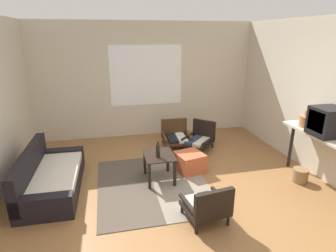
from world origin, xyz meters
TOP-DOWN VIEW (x-y plane):
  - ground_plane at (0.00, 0.00)m, footprint 7.80×7.80m
  - far_wall_with_window at (0.00, 3.06)m, footprint 5.60×0.13m
  - side_wall_right at (2.66, 0.30)m, footprint 0.12×6.60m
  - area_rug at (-0.30, 0.51)m, footprint 1.81×2.13m
  - couch at (-1.94, 0.74)m, footprint 0.84×1.81m
  - coffee_table at (-0.16, 0.65)m, footprint 0.50×0.60m
  - armchair_by_window at (0.50, 2.09)m, footprint 0.62×0.65m
  - armchair_striped_foreground at (0.24, -0.61)m, footprint 0.62×0.60m
  - armchair_corner at (0.98, 1.83)m, footprint 0.81×0.81m
  - ottoman_orange at (0.45, 0.86)m, footprint 0.56×0.56m
  - console_shelf at (2.34, -0.03)m, footprint 0.41×1.40m
  - crt_television at (2.34, -0.13)m, footprint 0.45×0.44m
  - clay_vase at (2.34, 0.30)m, footprint 0.25×0.25m
  - glass_bottle at (-0.20, 0.57)m, footprint 0.06×0.06m
  - wicker_basket at (2.17, 0.06)m, footprint 0.25×0.25m

SIDE VIEW (x-z plane):
  - ground_plane at x=0.00m, z-range 0.00..0.00m
  - area_rug at x=-0.30m, z-range 0.00..0.01m
  - wicker_basket at x=2.17m, z-range 0.00..0.23m
  - ottoman_orange at x=0.45m, z-range 0.00..0.35m
  - couch at x=-1.94m, z-range -0.13..0.55m
  - armchair_corner at x=0.98m, z-range -0.05..0.55m
  - armchair_by_window at x=0.50m, z-range -0.03..0.54m
  - armchair_striped_foreground at x=0.24m, z-range -0.02..0.54m
  - coffee_table at x=-0.16m, z-range 0.13..0.61m
  - glass_bottle at x=-0.20m, z-range 0.45..0.72m
  - console_shelf at x=2.34m, z-range 0.33..1.24m
  - clay_vase at x=2.34m, z-range 0.87..1.16m
  - crt_television at x=2.34m, z-range 0.90..1.35m
  - side_wall_right at x=2.66m, z-range 0.00..2.70m
  - far_wall_with_window at x=0.00m, z-range 0.00..2.70m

